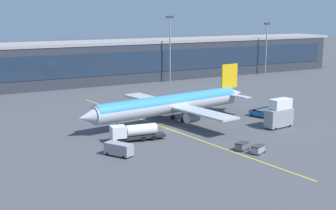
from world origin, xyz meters
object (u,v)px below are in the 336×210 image
catering_lift (279,114)px  crew_van (118,149)px  main_airliner (171,104)px  fuel_tanker (134,132)px  baggage_cart_1 (242,146)px  baggage_cart_0 (258,149)px  belt_loader (262,113)px

catering_lift → crew_van: bearing=-177.4°
main_airliner → fuel_tanker: bearing=-143.7°
main_airliner → crew_van: size_ratio=8.53×
fuel_tanker → crew_van: 9.85m
fuel_tanker → catering_lift: size_ratio=1.56×
fuel_tanker → baggage_cart_1: 21.02m
fuel_tanker → catering_lift: bearing=-10.0°
baggage_cart_0 → fuel_tanker: bearing=130.7°
main_airliner → fuel_tanker: main_airliner is taller
crew_van → baggage_cart_1: bearing=-20.5°
fuel_tanker → main_airliner: bearing=36.3°
crew_van → baggage_cart_0: crew_van is taller
main_airliner → catering_lift: main_airliner is taller
fuel_tanker → baggage_cart_0: size_ratio=3.64×
main_airliner → baggage_cart_0: size_ratio=15.16×
catering_lift → baggage_cart_1: (-17.53, -9.56, -2.28)m
baggage_cart_1 → catering_lift: bearing=28.6°
catering_lift → crew_van: (-38.52, -1.72, -1.75)m
belt_loader → baggage_cart_0: 29.38m
fuel_tanker → catering_lift: 32.52m
fuel_tanker → catering_lift: (32.00, -5.65, 1.32)m
baggage_cart_0 → catering_lift: bearing=37.5°
main_airliner → catering_lift: 24.09m
fuel_tanker → belt_loader: belt_loader is taller
fuel_tanker → catering_lift: catering_lift is taller
main_airliner → baggage_cart_1: (0.55, -25.45, -3.40)m
main_airliner → baggage_cart_0: (1.73, -28.42, -3.40)m
belt_loader → baggage_cart_1: size_ratio=2.31×
belt_loader → crew_van: bearing=-165.0°
catering_lift → main_airliner: bearing=138.7°
baggage_cart_1 → baggage_cart_0: bearing=-68.3°
fuel_tanker → baggage_cart_1: (14.47, -15.22, -0.96)m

